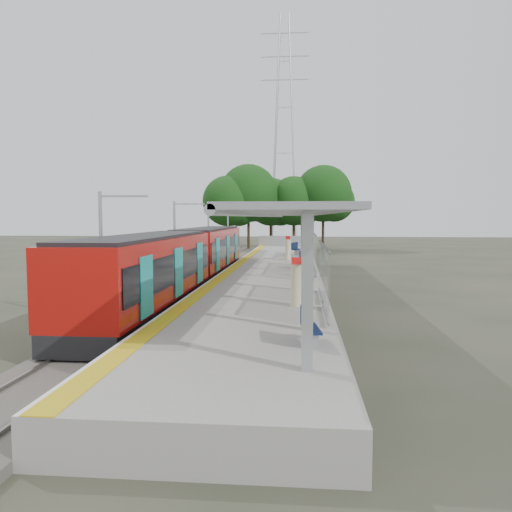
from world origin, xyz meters
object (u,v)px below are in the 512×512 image
(info_pillar_far, at_px, (288,250))
(bench_mid, at_px, (304,260))
(info_pillar_near, at_px, (296,285))
(train, at_px, (185,259))
(litter_bin, at_px, (307,268))
(bench_far, at_px, (296,248))
(bench_near, at_px, (308,326))

(info_pillar_far, bearing_deg, bench_mid, -62.66)
(info_pillar_near, bearing_deg, train, 137.37)
(bench_mid, relative_size, info_pillar_far, 0.92)
(train, xyz_separation_m, litter_bin, (6.75, 1.35, -0.59))
(bench_far, xyz_separation_m, litter_bin, (0.80, -15.99, -0.13))
(info_pillar_near, distance_m, info_pillar_far, 20.42)
(bench_near, height_order, info_pillar_near, info_pillar_near)
(info_pillar_near, xyz_separation_m, info_pillar_far, (-0.82, 20.40, 0.01))
(train, distance_m, bench_far, 18.34)
(bench_far, distance_m, info_pillar_far, 5.43)
(bench_mid, distance_m, info_pillar_near, 13.73)
(bench_near, relative_size, bench_far, 0.81)
(info_pillar_far, relative_size, litter_bin, 2.04)
(train, relative_size, bench_mid, 15.91)
(bench_near, relative_size, bench_mid, 0.80)
(bench_near, xyz_separation_m, info_pillar_far, (-1.17, 25.92, 0.33))
(bench_far, bearing_deg, bench_near, -70.31)
(info_pillar_far, bearing_deg, bench_near, -70.22)
(train, bearing_deg, bench_near, -64.85)
(bench_near, distance_m, info_pillar_near, 5.54)
(train, distance_m, bench_mid, 8.44)
(bench_far, bearing_deg, info_pillar_far, -77.46)
(info_pillar_far, xyz_separation_m, litter_bin, (1.37, -10.60, -0.36))
(train, relative_size, info_pillar_far, 14.64)
(bench_near, bearing_deg, info_pillar_far, 85.46)
(bench_far, relative_size, litter_bin, 1.85)
(bench_near, xyz_separation_m, bench_far, (-0.60, 31.31, 0.10))
(bench_near, distance_m, bench_mid, 19.23)
(train, bearing_deg, litter_bin, 11.30)
(train, relative_size, bench_far, 16.13)
(bench_near, xyz_separation_m, bench_mid, (0.02, 19.23, 0.12))
(bench_mid, xyz_separation_m, litter_bin, (0.17, -3.91, -0.14))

